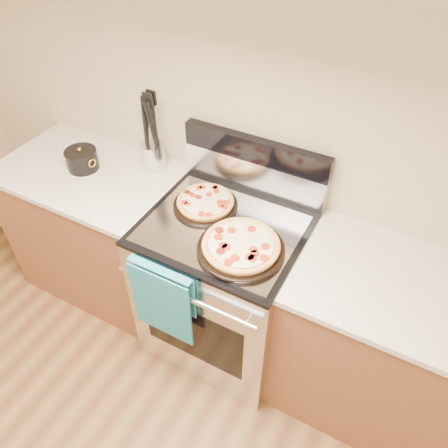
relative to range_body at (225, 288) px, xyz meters
The scene contains 17 objects.
wall_back 0.97m from the range_body, 90.00° to the left, with size 4.00×4.00×0.00m, color #C7B68F.
range_body is the anchor object (origin of this frame).
oven_window 0.34m from the range_body, 90.00° to the right, with size 0.56×0.01×0.40m, color black.
cooktop 0.46m from the range_body, ahead, with size 0.76×0.68×0.02m, color black.
backsplash_lower 0.64m from the range_body, 90.00° to the left, with size 0.76×0.06×0.18m, color silver.
backsplash_upper 0.77m from the range_body, 90.00° to the left, with size 0.76×0.06×0.12m, color black.
oven_handle 0.51m from the range_body, 90.00° to the right, with size 0.03×0.03×0.70m, color silver.
dish_towel 0.47m from the range_body, 107.74° to the right, with size 0.32×0.05×0.42m, color teal, non-canonical shape.
foil_sheet 0.47m from the range_body, 90.00° to the right, with size 0.70×0.55×0.01m, color gray.
cabinet_left 0.88m from the range_body, behind, with size 1.00×0.62×0.88m, color brown.
countertop_left 0.99m from the range_body, behind, with size 1.02×0.64×0.03m, color #BCB6A9.
cabinet_right 0.88m from the range_body, ahead, with size 1.00×0.62×0.88m, color brown.
countertop_right 0.99m from the range_body, ahead, with size 1.02×0.64×0.03m, color #BCB6A9.
pepperoni_pizza_back 0.52m from the range_body, 154.43° to the left, with size 0.31×0.31×0.04m, color #C97E3D, non-canonical shape.
pepperoni_pizza_front 0.54m from the range_body, 39.58° to the right, with size 0.39×0.39×0.05m, color #C97E3D, non-canonical shape.
utensil_crock 0.81m from the range_body, 157.73° to the left, with size 0.13×0.13×0.16m, color silver.
saucepan 1.05m from the range_body, behind, with size 0.17×0.17×0.10m, color black.
Camera 1 is at (0.71, 0.32, 2.33)m, focal length 35.00 mm.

